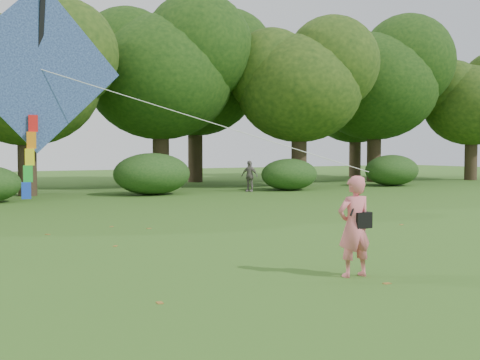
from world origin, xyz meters
name	(u,v)px	position (x,y,z in m)	size (l,w,h in m)	color
ground	(360,275)	(0.00, 0.00, 0.00)	(100.00, 100.00, 0.00)	#265114
man_kite_flyer	(354,226)	(-0.14, -0.02, 0.82)	(0.60, 0.39, 1.64)	#EA6E7A
bystander_right	(249,176)	(7.82, 17.57, 0.75)	(0.88, 0.37, 1.50)	slate
crossbody_bag	(361,219)	(-0.03, -0.05, 0.93)	(0.43, 0.20, 0.68)	black
flying_kite	(40,71)	(-4.62, 2.08, 3.26)	(6.05, 2.42, 3.32)	#283BB0
tree_line	(92,79)	(1.67, 22.88, 5.60)	(54.70, 15.30, 9.48)	#3A2D1E
shrub_band	(69,178)	(-0.72, 17.60, 0.86)	(39.15, 3.22, 1.88)	#264919
fallen_leaves	(232,244)	(-0.34, 3.85, 0.01)	(10.78, 11.94, 0.01)	olive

